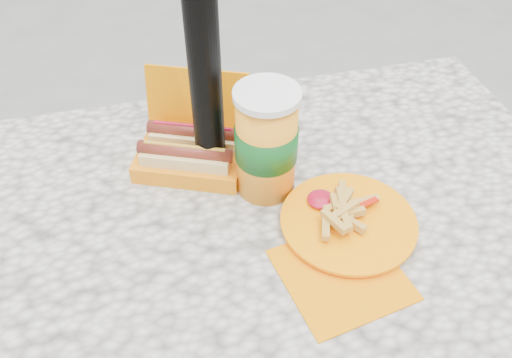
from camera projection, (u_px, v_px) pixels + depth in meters
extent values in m
cube|color=beige|center=(232.00, 250.00, 0.85)|extent=(1.20, 0.80, 0.05)
cylinder|color=black|center=(400.00, 217.00, 1.40)|extent=(0.07, 0.07, 0.70)
cube|color=#FF8A00|center=(191.00, 159.00, 0.94)|extent=(0.21, 0.18, 0.03)
cube|color=#FF8A00|center=(198.00, 101.00, 0.94)|extent=(0.18, 0.10, 0.12)
cube|color=#DDB580|center=(186.00, 162.00, 0.91)|extent=(0.15, 0.10, 0.04)
cylinder|color=maroon|center=(185.00, 151.00, 0.89)|extent=(0.16, 0.08, 0.02)
cylinder|color=#B5811F|center=(184.00, 146.00, 0.88)|extent=(0.13, 0.06, 0.01)
cube|color=#DDB580|center=(194.00, 141.00, 0.94)|extent=(0.15, 0.10, 0.04)
cylinder|color=maroon|center=(193.00, 131.00, 0.93)|extent=(0.16, 0.08, 0.02)
cylinder|color=#A10B23|center=(193.00, 126.00, 0.92)|extent=(0.13, 0.06, 0.01)
cube|color=orange|center=(342.00, 274.00, 0.78)|extent=(0.19, 0.19, 0.00)
cylinder|color=#FF8A00|center=(348.00, 222.00, 0.84)|extent=(0.20, 0.20, 0.01)
cylinder|color=#FF8A00|center=(349.00, 221.00, 0.84)|extent=(0.21, 0.21, 0.01)
cube|color=gold|center=(346.00, 212.00, 0.83)|extent=(0.05, 0.03, 0.01)
cube|color=gold|center=(345.00, 200.00, 0.84)|extent=(0.04, 0.04, 0.01)
cube|color=gold|center=(341.00, 201.00, 0.84)|extent=(0.02, 0.05, 0.01)
cube|color=gold|center=(336.00, 207.00, 0.83)|extent=(0.02, 0.05, 0.01)
cube|color=gold|center=(350.00, 214.00, 0.83)|extent=(0.05, 0.01, 0.01)
cube|color=gold|center=(334.00, 221.00, 0.81)|extent=(0.03, 0.05, 0.01)
cube|color=gold|center=(338.00, 206.00, 0.84)|extent=(0.05, 0.02, 0.01)
cube|color=gold|center=(345.00, 218.00, 0.82)|extent=(0.02, 0.05, 0.01)
cube|color=gold|center=(350.00, 216.00, 0.83)|extent=(0.04, 0.05, 0.01)
cube|color=gold|center=(343.00, 193.00, 0.87)|extent=(0.03, 0.05, 0.01)
cube|color=gold|center=(351.00, 222.00, 0.82)|extent=(0.04, 0.05, 0.01)
cube|color=gold|center=(326.00, 226.00, 0.81)|extent=(0.03, 0.05, 0.01)
cube|color=gold|center=(364.00, 202.00, 0.86)|extent=(0.05, 0.02, 0.01)
cube|color=gold|center=(345.00, 210.00, 0.82)|extent=(0.05, 0.03, 0.01)
ellipsoid|color=#A10B23|center=(321.00, 199.00, 0.86)|extent=(0.04, 0.04, 0.01)
cube|color=red|center=(354.00, 209.00, 0.84)|extent=(0.09, 0.03, 0.00)
cylinder|color=orange|center=(266.00, 145.00, 0.85)|extent=(0.10, 0.10, 0.18)
cylinder|color=#0F5019|center=(266.00, 143.00, 0.85)|extent=(0.10, 0.10, 0.06)
cylinder|color=white|center=(267.00, 95.00, 0.78)|extent=(0.10, 0.10, 0.01)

